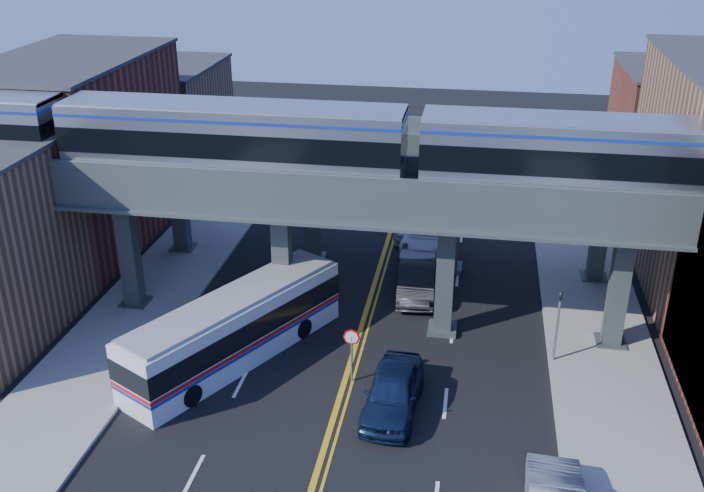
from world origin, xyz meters
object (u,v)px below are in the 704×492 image
(stop_sign, at_px, (352,347))
(car_lane_b, at_px, (416,278))
(transit_train, at_px, (233,138))
(transit_bus, at_px, (235,329))
(car_lane_a, at_px, (393,392))
(car_lane_d, at_px, (419,220))
(car_lane_c, at_px, (427,235))
(traffic_signal, at_px, (558,319))

(stop_sign, relative_size, car_lane_b, 0.48)
(transit_train, xyz_separation_m, car_lane_b, (8.47, 3.80, -8.45))
(transit_bus, bearing_deg, car_lane_a, -81.31)
(transit_train, xyz_separation_m, stop_sign, (6.41, -5.00, -7.60))
(stop_sign, relative_size, car_lane_d, 0.44)
(transit_train, distance_m, car_lane_c, 15.45)
(stop_sign, bearing_deg, car_lane_b, 76.86)
(transit_train, relative_size, transit_bus, 4.27)
(car_lane_b, bearing_deg, stop_sign, -106.70)
(transit_train, bearing_deg, car_lane_a, -38.90)
(transit_train, bearing_deg, car_lane_d, 56.56)
(transit_bus, bearing_deg, traffic_signal, -53.17)
(transit_train, distance_m, stop_sign, 11.13)
(transit_train, height_order, car_lane_d, transit_train)
(transit_bus, relative_size, car_lane_b, 2.10)
(traffic_signal, distance_m, car_lane_b, 9.08)
(car_lane_a, height_order, car_lane_d, car_lane_a)
(car_lane_a, height_order, car_lane_c, car_lane_a)
(traffic_signal, bearing_deg, car_lane_b, 139.71)
(traffic_signal, xyz_separation_m, car_lane_b, (-6.84, 5.80, -1.39))
(car_lane_a, bearing_deg, car_lane_c, 93.23)
(car_lane_a, distance_m, car_lane_d, 18.81)
(stop_sign, height_order, traffic_signal, traffic_signal)
(traffic_signal, bearing_deg, car_lane_a, -144.98)
(car_lane_b, bearing_deg, transit_bus, -137.90)
(car_lane_b, relative_size, car_lane_d, 0.93)
(car_lane_b, distance_m, car_lane_c, 5.86)
(stop_sign, xyz_separation_m, traffic_signal, (8.90, 3.00, 0.54))
(transit_train, relative_size, car_lane_c, 7.88)
(car_lane_b, bearing_deg, car_lane_c, 85.62)
(transit_bus, distance_m, car_lane_c, 15.72)
(stop_sign, height_order, car_lane_c, stop_sign)
(car_lane_c, bearing_deg, transit_bus, -119.39)
(transit_train, distance_m, transit_bus, 8.80)
(car_lane_c, relative_size, car_lane_d, 1.05)
(car_lane_d, bearing_deg, car_lane_c, -70.47)
(transit_bus, distance_m, car_lane_a, 8.14)
(transit_train, bearing_deg, transit_bus, -78.22)
(stop_sign, distance_m, traffic_signal, 9.41)
(traffic_signal, bearing_deg, car_lane_c, 120.09)
(transit_bus, bearing_deg, transit_train, 40.72)
(traffic_signal, bearing_deg, transit_train, 172.56)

